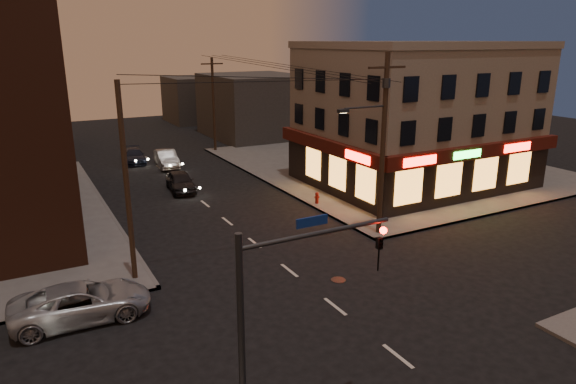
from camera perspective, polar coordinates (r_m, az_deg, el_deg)
ground at (r=22.09m, az=5.26°, el=-12.57°), size 120.00×120.00×0.00m
sidewalk_ne at (r=46.58m, az=10.83°, el=3.01°), size 24.00×28.00×0.15m
pizza_building at (r=40.15m, az=13.96°, el=8.35°), size 15.85×12.85×10.50m
bg_building_ne_a at (r=59.85m, az=-3.72°, el=9.55°), size 10.00×12.00×7.00m
bg_building_ne_b at (r=72.12m, az=-9.94°, el=10.12°), size 8.00×8.00×6.00m
utility_pole_main at (r=28.40m, az=10.38°, el=6.21°), size 4.20×0.44×10.00m
utility_pole_far at (r=51.47m, az=-8.27°, el=9.57°), size 0.26×0.26×9.00m
utility_pole_west at (r=23.61m, az=-17.50°, el=0.86°), size 0.24×0.24×9.00m
traffic_signal at (r=13.36m, az=-1.09°, el=-12.86°), size 4.49×0.32×6.47m
suv_cross at (r=22.35m, az=-21.96°, el=-11.28°), size 5.42×2.68×1.48m
sedan_near at (r=38.58m, az=-11.85°, el=1.16°), size 2.16×4.45×1.46m
sedan_mid at (r=46.31m, az=-13.35°, el=3.63°), size 1.97×4.64×1.49m
sedan_far at (r=48.72m, az=-16.73°, el=3.86°), size 2.19×4.48×1.25m
fire_hydrant at (r=34.54m, az=3.24°, el=-0.58°), size 0.35×0.35×0.78m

